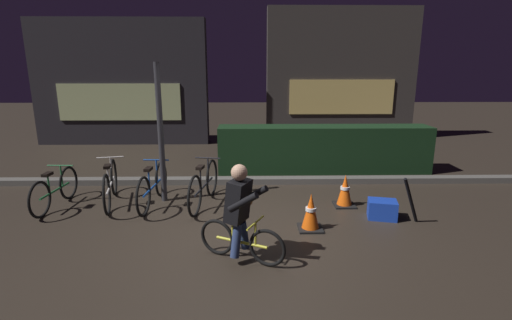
{
  "coord_description": "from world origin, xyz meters",
  "views": [
    {
      "loc": [
        0.09,
        -5.34,
        2.39
      ],
      "look_at": [
        0.2,
        0.6,
        0.9
      ],
      "focal_mm": 26.55,
      "sensor_mm": 36.0,
      "label": 1
    }
  ],
  "objects_px": {
    "traffic_cone_far": "(345,191)",
    "blue_crate": "(382,209)",
    "cyclist": "(240,212)",
    "parked_bike_leftmost": "(55,190)",
    "parked_bike_left_mid": "(110,184)",
    "closed_umbrella": "(411,201)",
    "traffic_cone_near": "(311,212)",
    "street_post": "(161,134)",
    "parked_bike_center_right": "(204,185)",
    "parked_bike_center_left": "(153,186)"
  },
  "relations": [
    {
      "from": "parked_bike_center_right",
      "to": "blue_crate",
      "type": "xyz_separation_m",
      "value": [
        2.92,
        -0.65,
        -0.21
      ]
    },
    {
      "from": "parked_bike_leftmost",
      "to": "blue_crate",
      "type": "height_order",
      "value": "parked_bike_leftmost"
    },
    {
      "from": "parked_bike_left_mid",
      "to": "traffic_cone_near",
      "type": "height_order",
      "value": "parked_bike_left_mid"
    },
    {
      "from": "parked_bike_leftmost",
      "to": "street_post",
      "type": "bearing_deg",
      "value": -76.97
    },
    {
      "from": "parked_bike_leftmost",
      "to": "parked_bike_center_left",
      "type": "bearing_deg",
      "value": -84.27
    },
    {
      "from": "traffic_cone_near",
      "to": "closed_umbrella",
      "type": "xyz_separation_m",
      "value": [
        1.55,
        0.15,
        0.12
      ]
    },
    {
      "from": "blue_crate",
      "to": "cyclist",
      "type": "distance_m",
      "value": 2.62
    },
    {
      "from": "parked_bike_leftmost",
      "to": "cyclist",
      "type": "xyz_separation_m",
      "value": [
        3.22,
        -1.85,
        0.31
      ]
    },
    {
      "from": "traffic_cone_near",
      "to": "cyclist",
      "type": "height_order",
      "value": "cyclist"
    },
    {
      "from": "cyclist",
      "to": "parked_bike_leftmost",
      "type": "bearing_deg",
      "value": 176.29
    },
    {
      "from": "parked_bike_left_mid",
      "to": "traffic_cone_far",
      "type": "distance_m",
      "value": 4.11
    },
    {
      "from": "traffic_cone_far",
      "to": "cyclist",
      "type": "relative_size",
      "value": 0.46
    },
    {
      "from": "traffic_cone_far",
      "to": "traffic_cone_near",
      "type": "bearing_deg",
      "value": -127.82
    },
    {
      "from": "parked_bike_left_mid",
      "to": "blue_crate",
      "type": "bearing_deg",
      "value": -112.24
    },
    {
      "from": "street_post",
      "to": "cyclist",
      "type": "xyz_separation_m",
      "value": [
        1.43,
        -2.17,
        -0.59
      ]
    },
    {
      "from": "traffic_cone_near",
      "to": "cyclist",
      "type": "relative_size",
      "value": 0.45
    },
    {
      "from": "parked_bike_left_mid",
      "to": "traffic_cone_far",
      "type": "height_order",
      "value": "parked_bike_left_mid"
    },
    {
      "from": "parked_bike_center_right",
      "to": "traffic_cone_near",
      "type": "height_order",
      "value": "parked_bike_center_right"
    },
    {
      "from": "parked_bike_left_mid",
      "to": "traffic_cone_near",
      "type": "bearing_deg",
      "value": -121.83
    },
    {
      "from": "parked_bike_left_mid",
      "to": "parked_bike_center_left",
      "type": "height_order",
      "value": "parked_bike_left_mid"
    },
    {
      "from": "parked_bike_center_left",
      "to": "traffic_cone_far",
      "type": "relative_size",
      "value": 2.9
    },
    {
      "from": "traffic_cone_near",
      "to": "closed_umbrella",
      "type": "relative_size",
      "value": 0.66
    },
    {
      "from": "parked_bike_leftmost",
      "to": "closed_umbrella",
      "type": "bearing_deg",
      "value": -95.19
    },
    {
      "from": "parked_bike_center_left",
      "to": "traffic_cone_near",
      "type": "distance_m",
      "value": 2.8
    },
    {
      "from": "parked_bike_leftmost",
      "to": "traffic_cone_far",
      "type": "relative_size",
      "value": 2.64
    },
    {
      "from": "parked_bike_center_right",
      "to": "traffic_cone_near",
      "type": "xyz_separation_m",
      "value": [
        1.7,
        -1.05,
        -0.09
      ]
    },
    {
      "from": "parked_bike_center_left",
      "to": "parked_bike_center_right",
      "type": "xyz_separation_m",
      "value": [
        0.89,
        -0.01,
        0.01
      ]
    },
    {
      "from": "cyclist",
      "to": "parked_bike_left_mid",
      "type": "bearing_deg",
      "value": 165.35
    },
    {
      "from": "blue_crate",
      "to": "parked_bike_center_left",
      "type": "bearing_deg",
      "value": 170.12
    },
    {
      "from": "closed_umbrella",
      "to": "parked_bike_left_mid",
      "type": "bearing_deg",
      "value": -43.7
    },
    {
      "from": "parked_bike_leftmost",
      "to": "parked_bike_left_mid",
      "type": "height_order",
      "value": "parked_bike_left_mid"
    },
    {
      "from": "street_post",
      "to": "closed_umbrella",
      "type": "relative_size",
      "value": 2.88
    },
    {
      "from": "cyclist",
      "to": "closed_umbrella",
      "type": "bearing_deg",
      "value": 47.82
    },
    {
      "from": "street_post",
      "to": "parked_bike_leftmost",
      "type": "distance_m",
      "value": 2.03
    },
    {
      "from": "street_post",
      "to": "parked_bike_center_right",
      "type": "height_order",
      "value": "street_post"
    },
    {
      "from": "blue_crate",
      "to": "closed_umbrella",
      "type": "bearing_deg",
      "value": -36.81
    },
    {
      "from": "traffic_cone_far",
      "to": "blue_crate",
      "type": "bearing_deg",
      "value": -50.51
    },
    {
      "from": "street_post",
      "to": "blue_crate",
      "type": "height_order",
      "value": "street_post"
    },
    {
      "from": "parked_bike_center_right",
      "to": "traffic_cone_far",
      "type": "distance_m",
      "value": 2.45
    },
    {
      "from": "cyclist",
      "to": "blue_crate",
      "type": "bearing_deg",
      "value": 55.76
    },
    {
      "from": "traffic_cone_near",
      "to": "traffic_cone_far",
      "type": "relative_size",
      "value": 0.98
    },
    {
      "from": "cyclist",
      "to": "closed_umbrella",
      "type": "xyz_separation_m",
      "value": [
        2.58,
        1.02,
        -0.24
      ]
    },
    {
      "from": "parked_bike_center_left",
      "to": "traffic_cone_near",
      "type": "relative_size",
      "value": 2.95
    },
    {
      "from": "street_post",
      "to": "cyclist",
      "type": "distance_m",
      "value": 2.66
    },
    {
      "from": "parked_bike_center_left",
      "to": "cyclist",
      "type": "bearing_deg",
      "value": -137.37
    },
    {
      "from": "parked_bike_leftmost",
      "to": "traffic_cone_near",
      "type": "distance_m",
      "value": 4.35
    },
    {
      "from": "parked_bike_center_left",
      "to": "closed_umbrella",
      "type": "bearing_deg",
      "value": -98.81
    },
    {
      "from": "parked_bike_leftmost",
      "to": "closed_umbrella",
      "type": "relative_size",
      "value": 1.77
    },
    {
      "from": "parked_bike_leftmost",
      "to": "parked_bike_center_right",
      "type": "height_order",
      "value": "parked_bike_center_right"
    },
    {
      "from": "parked_bike_left_mid",
      "to": "parked_bike_center_left",
      "type": "distance_m",
      "value": 0.77
    }
  ]
}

